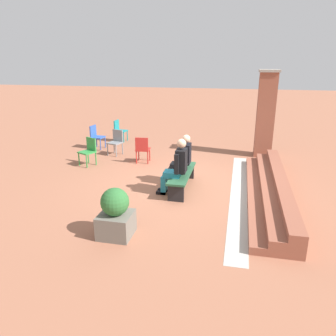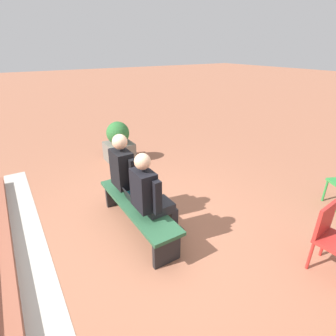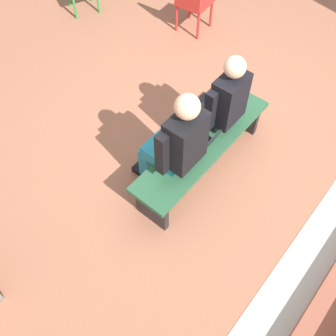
# 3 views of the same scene
# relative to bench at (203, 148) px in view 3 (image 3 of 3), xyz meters

# --- Properties ---
(ground_plane) EXTENTS (60.00, 60.00, 0.00)m
(ground_plane) POSITION_rel_bench_xyz_m (-0.23, -0.01, -0.35)
(ground_plane) COLOR #9E6047
(concrete_strip) EXTENTS (6.16, 0.40, 0.01)m
(concrete_strip) POSITION_rel_bench_xyz_m (-0.00, 1.42, -0.35)
(concrete_strip) COLOR #B7B2A8
(concrete_strip) RESTS_ON ground
(bench) EXTENTS (1.80, 0.44, 0.45)m
(bench) POSITION_rel_bench_xyz_m (0.00, 0.00, 0.00)
(bench) COLOR #285638
(bench) RESTS_ON ground
(person_student) EXTENTS (0.53, 0.67, 1.33)m
(person_student) POSITION_rel_bench_xyz_m (-0.32, -0.07, 0.36)
(person_student) COLOR #232328
(person_student) RESTS_ON ground
(person_adult) EXTENTS (0.56, 0.71, 1.38)m
(person_adult) POSITION_rel_bench_xyz_m (0.37, -0.07, 0.38)
(person_adult) COLOR teal
(person_adult) RESTS_ON ground
(laptop) EXTENTS (0.32, 0.29, 0.21)m
(laptop) POSITION_rel_bench_xyz_m (0.07, 0.01, 0.15)
(laptop) COLOR black
(laptop) RESTS_ON bench
(plastic_chair_by_pillar) EXTENTS (0.46, 0.46, 0.84)m
(plastic_chair_by_pillar) POSITION_rel_bench_xyz_m (-1.88, -1.59, 0.13)
(plastic_chair_by_pillar) COLOR red
(plastic_chair_by_pillar) RESTS_ON ground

